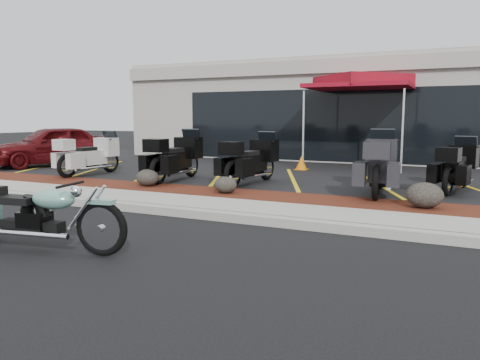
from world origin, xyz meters
The scene contains 18 objects.
ground centered at (0.00, 0.00, 0.00)m, with size 90.00×90.00×0.00m, color black.
curb centered at (0.00, 0.90, 0.07)m, with size 24.00×0.25×0.15m, color gray.
sidewalk centered at (0.00, 1.60, 0.07)m, with size 24.00×1.20×0.15m, color gray.
mulch_bed centered at (0.00, 2.80, 0.08)m, with size 24.00×1.20×0.16m, color #3E1B0E.
upper_lot centered at (0.00, 8.20, 0.07)m, with size 26.00×9.60×0.15m, color black.
dealership_building centered at (0.00, 14.47, 2.01)m, with size 18.00×8.16×4.00m.
boulder_left centered at (-2.70, 2.84, 0.36)m, with size 0.57×0.47×0.40m, color black.
boulder_mid centered at (-0.54, 2.69, 0.34)m, with size 0.50×0.42×0.36m, color black.
boulder_right centered at (3.47, 2.71, 0.39)m, with size 0.66×0.55×0.46m, color black.
hero_cruiser centered at (-0.11, -1.68, 0.48)m, with size 2.73×0.69×0.96m, color #669F8D, non-canonical shape.
touring_white centered at (-5.45, 4.75, 0.77)m, with size 2.15×0.82×1.25m, color silver, non-canonical shape.
touring_black_front centered at (-2.69, 4.84, 0.82)m, with size 2.29×0.87×1.33m, color black, non-canonical shape.
touring_black_mid centered at (-0.54, 5.07, 0.79)m, with size 2.20×0.84×1.28m, color black, non-canonical shape.
touring_grey centered at (2.39, 4.85, 0.84)m, with size 2.38×0.91×1.38m, color #2A2A2E, non-canonical shape.
touring_black_rear centered at (4.12, 5.81, 0.76)m, with size 2.09×0.80×1.21m, color black, non-canonical shape.
parked_car centered at (-8.65, 5.54, 0.83)m, with size 1.62×4.02×1.37m, color #4C0A0E.
traffic_cone centered at (-0.48, 7.88, 0.37)m, with size 0.37×0.37×0.44m, color #D36A07.
popup_canopy centered at (0.97, 9.70, 2.88)m, with size 4.09×4.09×3.00m.
Camera 1 is at (3.96, -6.22, 1.78)m, focal length 35.00 mm.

